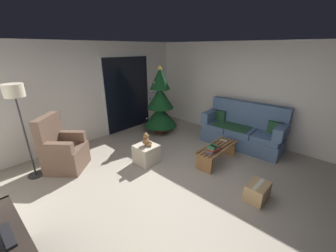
% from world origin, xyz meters
% --- Properties ---
extents(ground_plane, '(7.00, 7.00, 0.00)m').
position_xyz_m(ground_plane, '(0.00, 0.00, 0.00)').
color(ground_plane, '#9E9384').
extents(wall_back, '(5.72, 0.12, 2.50)m').
position_xyz_m(wall_back, '(0.00, 3.06, 1.25)').
color(wall_back, silver).
rests_on(wall_back, ground).
extents(wall_right, '(0.12, 6.00, 2.50)m').
position_xyz_m(wall_right, '(2.86, 0.00, 1.25)').
color(wall_right, silver).
rests_on(wall_right, ground).
extents(patio_door_frame, '(1.60, 0.02, 2.20)m').
position_xyz_m(patio_door_frame, '(1.13, 2.99, 1.10)').
color(patio_door_frame, silver).
rests_on(patio_door_frame, ground).
extents(patio_door_glass, '(1.50, 0.02, 2.10)m').
position_xyz_m(patio_door_glass, '(1.13, 2.97, 1.05)').
color(patio_door_glass, black).
rests_on(patio_door_glass, ground).
extents(couch, '(0.87, 1.97, 1.08)m').
position_xyz_m(couch, '(2.32, -0.08, 0.40)').
color(couch, slate).
rests_on(couch, ground).
extents(coffee_table, '(1.10, 0.40, 0.38)m').
position_xyz_m(coffee_table, '(1.13, -0.06, 0.25)').
color(coffee_table, olive).
rests_on(coffee_table, ground).
extents(remote_graphite, '(0.16, 0.09, 0.02)m').
position_xyz_m(remote_graphite, '(1.04, -0.14, 0.39)').
color(remote_graphite, '#333338').
rests_on(remote_graphite, coffee_table).
extents(remote_white, '(0.07, 0.16, 0.02)m').
position_xyz_m(remote_white, '(1.47, -0.01, 0.39)').
color(remote_white, silver).
rests_on(remote_white, coffee_table).
extents(remote_black, '(0.11, 0.16, 0.02)m').
position_xyz_m(remote_black, '(1.14, 0.02, 0.39)').
color(remote_black, black).
rests_on(remote_black, coffee_table).
extents(book_stack, '(0.28, 0.23, 0.13)m').
position_xyz_m(book_stack, '(0.83, -0.11, 0.44)').
color(book_stack, '#4C4C51').
rests_on(book_stack, coffee_table).
extents(cell_phone, '(0.09, 0.15, 0.01)m').
position_xyz_m(cell_phone, '(0.85, -0.12, 0.51)').
color(cell_phone, black).
rests_on(cell_phone, book_stack).
extents(christmas_tree, '(0.94, 0.94, 1.92)m').
position_xyz_m(christmas_tree, '(1.52, 2.04, 0.85)').
color(christmas_tree, '#4C1E19').
rests_on(christmas_tree, ground).
extents(armchair, '(0.97, 0.97, 1.13)m').
position_xyz_m(armchair, '(-1.20, 2.10, 0.40)').
color(armchair, brown).
rests_on(armchair, ground).
extents(floor_lamp, '(0.32, 0.32, 1.78)m').
position_xyz_m(floor_lamp, '(-1.72, 2.26, 1.51)').
color(floor_lamp, '#2D2D30').
rests_on(floor_lamp, ground).
extents(ottoman, '(0.44, 0.44, 0.41)m').
position_xyz_m(ottoman, '(0.08, 1.04, 0.21)').
color(ottoman, '#B2A893').
rests_on(ottoman, ground).
extents(teddy_bear_chestnut, '(0.21, 0.21, 0.29)m').
position_xyz_m(teddy_bear_chestnut, '(0.09, 1.03, 0.53)').
color(teddy_bear_chestnut, brown).
rests_on(teddy_bear_chestnut, ottoman).
extents(teddy_bear_honey_by_tree, '(0.21, 0.22, 0.29)m').
position_xyz_m(teddy_bear_honey_by_tree, '(0.72, 1.74, 0.12)').
color(teddy_bear_honey_by_tree, tan).
rests_on(teddy_bear_honey_by_tree, ground).
extents(cardboard_box_taped_mid_floor, '(0.42, 0.31, 0.29)m').
position_xyz_m(cardboard_box_taped_mid_floor, '(0.55, -1.15, 0.14)').
color(cardboard_box_taped_mid_floor, tan).
rests_on(cardboard_box_taped_mid_floor, ground).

